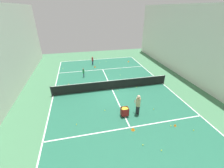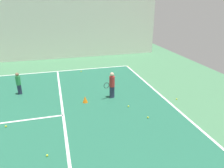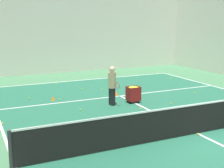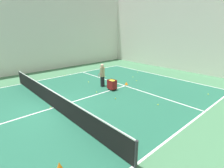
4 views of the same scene
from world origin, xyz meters
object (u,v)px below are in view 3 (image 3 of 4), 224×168
object	(u,v)px
ball_cart	(133,91)
training_cone_1	(53,98)
coach_at_net	(112,83)
training_cone_0	(115,93)
tennis_net	(198,118)

from	to	relation	value
ball_cart	training_cone_1	size ratio (longest dim) A/B	3.82
coach_at_net	training_cone_1	world-z (taller)	coach_at_net
coach_at_net	ball_cart	world-z (taller)	coach_at_net
training_cone_0	training_cone_1	world-z (taller)	training_cone_0
coach_at_net	ball_cart	distance (m)	1.18
tennis_net	training_cone_1	size ratio (longest dim) A/B	60.72
ball_cart	tennis_net	bearing A→B (deg)	-89.98
training_cone_0	training_cone_1	size ratio (longest dim) A/B	1.38
coach_at_net	training_cone_1	bearing A→B (deg)	-141.41
tennis_net	ball_cart	world-z (taller)	tennis_net
training_cone_1	ball_cart	bearing A→B (deg)	-30.92
coach_at_net	training_cone_1	distance (m)	3.07
ball_cart	training_cone_1	world-z (taller)	ball_cart
ball_cart	training_cone_0	bearing A→B (deg)	94.22
ball_cart	training_cone_0	distance (m)	1.71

